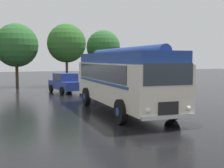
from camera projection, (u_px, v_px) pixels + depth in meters
ground_plane at (137, 113)px, 16.70m from camera, size 120.00×120.00×0.00m
vintage_bus at (123, 77)px, 17.01m from camera, size 3.33×10.26×3.49m
car_near_left at (66, 83)px, 26.65m from camera, size 2.36×4.38×1.66m
car_mid_left at (99, 82)px, 27.15m from camera, size 2.20×4.31×1.66m
car_mid_right at (130, 82)px, 28.24m from camera, size 2.37×4.39×1.66m
tree_left_of_centre at (17, 45)px, 32.07m from camera, size 4.47×4.47×6.53m
tree_centre at (67, 44)px, 33.11m from camera, size 4.13×4.13×6.63m
tree_right_of_centre at (103, 47)px, 36.11m from camera, size 3.91×3.91×6.22m
puddle_patch at (183, 125)px, 13.59m from camera, size 1.66×1.66×0.01m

